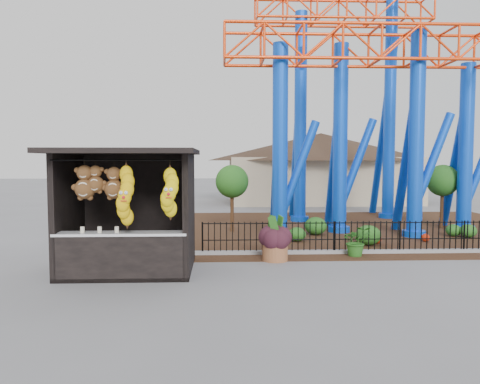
{
  "coord_description": "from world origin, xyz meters",
  "views": [
    {
      "loc": [
        -0.66,
        -10.87,
        2.87
      ],
      "look_at": [
        -0.14,
        1.5,
        2.0
      ],
      "focal_mm": 35.0,
      "sensor_mm": 36.0,
      "label": 1
    }
  ],
  "objects_px": {
    "terracotta_planter": "(275,251)",
    "potted_plant": "(356,241)",
    "prize_booth": "(127,213)",
    "roller_coaster": "(362,71)"
  },
  "relations": [
    {
      "from": "roller_coaster",
      "to": "prize_booth",
      "type": "bearing_deg",
      "value": -137.93
    },
    {
      "from": "potted_plant",
      "to": "terracotta_planter",
      "type": "bearing_deg",
      "value": -168.88
    },
    {
      "from": "prize_booth",
      "to": "terracotta_planter",
      "type": "bearing_deg",
      "value": 17.87
    },
    {
      "from": "prize_booth",
      "to": "terracotta_planter",
      "type": "relative_size",
      "value": 4.85
    },
    {
      "from": "terracotta_planter",
      "to": "prize_booth",
      "type": "bearing_deg",
      "value": -162.13
    },
    {
      "from": "prize_booth",
      "to": "roller_coaster",
      "type": "bearing_deg",
      "value": 42.07
    },
    {
      "from": "prize_booth",
      "to": "potted_plant",
      "type": "height_order",
      "value": "prize_booth"
    },
    {
      "from": "prize_booth",
      "to": "roller_coaster",
      "type": "relative_size",
      "value": 0.32
    },
    {
      "from": "roller_coaster",
      "to": "potted_plant",
      "type": "distance_m",
      "value": 8.38
    },
    {
      "from": "terracotta_planter",
      "to": "potted_plant",
      "type": "bearing_deg",
      "value": 11.11
    }
  ]
}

